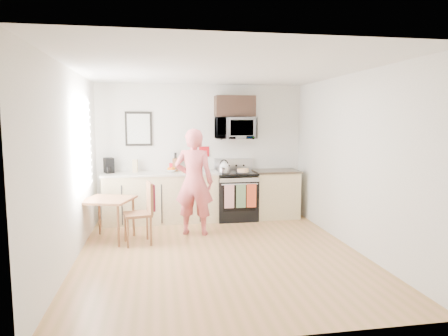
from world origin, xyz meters
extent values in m
plane|color=olive|center=(0.00, 0.00, 0.00)|extent=(4.60, 4.60, 0.00)
cube|color=beige|center=(0.00, 2.30, 1.30)|extent=(4.00, 0.04, 2.60)
cube|color=beige|center=(0.00, -2.30, 1.30)|extent=(4.00, 0.04, 2.60)
cube|color=beige|center=(-2.00, 0.00, 1.30)|extent=(0.04, 4.60, 2.60)
cube|color=beige|center=(2.00, 0.00, 1.30)|extent=(0.04, 4.60, 2.60)
cube|color=silver|center=(0.00, 0.00, 2.60)|extent=(4.00, 4.60, 0.04)
cube|color=silver|center=(-1.98, 0.80, 1.55)|extent=(0.02, 1.40, 1.50)
cube|color=white|center=(-1.97, 0.80, 1.55)|extent=(0.01, 1.30, 1.40)
cube|color=tan|center=(-0.80, 2.00, 0.45)|extent=(2.10, 0.60, 0.90)
cube|color=beige|center=(-0.80, 2.00, 0.92)|extent=(2.14, 0.64, 0.04)
cube|color=tan|center=(1.43, 2.00, 0.45)|extent=(0.84, 0.60, 0.90)
cube|color=black|center=(1.43, 2.00, 0.92)|extent=(0.88, 0.64, 0.04)
cube|color=black|center=(0.63, 1.97, 0.39)|extent=(0.76, 0.65, 0.77)
cube|color=black|center=(0.63, 1.66, 0.45)|extent=(0.61, 0.02, 0.45)
cube|color=#BABBBF|center=(0.63, 1.66, 0.78)|extent=(0.74, 0.02, 0.14)
cylinder|color=#BABBBF|center=(0.63, 1.61, 0.74)|extent=(0.68, 0.02, 0.02)
cube|color=black|center=(0.63, 1.97, 0.90)|extent=(0.76, 0.65, 0.04)
cube|color=#BABBBF|center=(0.63, 2.25, 1.04)|extent=(0.76, 0.08, 0.24)
cube|color=silver|center=(0.43, 1.61, 0.52)|extent=(0.18, 0.02, 0.44)
cube|color=#56734C|center=(0.65, 1.61, 0.52)|extent=(0.18, 0.02, 0.44)
cube|color=#C9431E|center=(0.85, 1.61, 0.52)|extent=(0.18, 0.02, 0.44)
imported|color=#BABBBF|center=(0.63, 2.08, 1.76)|extent=(0.76, 0.51, 0.42)
cube|color=black|center=(0.63, 2.12, 2.18)|extent=(0.76, 0.35, 0.40)
cube|color=black|center=(-1.20, 2.28, 1.75)|extent=(0.50, 0.03, 0.65)
cube|color=#ACB2A8|center=(-1.20, 2.26, 1.75)|extent=(0.42, 0.01, 0.56)
cube|color=#A90E15|center=(0.05, 2.28, 1.30)|extent=(0.20, 0.02, 0.20)
imported|color=#C53836|center=(-0.27, 1.07, 0.89)|extent=(0.74, 0.59, 1.78)
cube|color=brown|center=(-1.65, 0.94, 0.66)|extent=(0.72, 0.72, 0.04)
cylinder|color=brown|center=(-2.03, 0.75, 0.32)|extent=(0.04, 0.04, 0.64)
cylinder|color=brown|center=(-1.46, 0.56, 0.32)|extent=(0.04, 0.04, 0.64)
cylinder|color=brown|center=(-1.84, 1.31, 0.32)|extent=(0.04, 0.04, 0.64)
cylinder|color=brown|center=(-1.27, 1.12, 0.32)|extent=(0.04, 0.04, 0.64)
cube|color=brown|center=(-1.18, 0.68, 0.47)|extent=(0.47, 0.47, 0.04)
cube|color=brown|center=(-0.99, 0.71, 0.72)|extent=(0.11, 0.41, 0.49)
cube|color=#5C0F1D|center=(-0.97, 0.72, 0.73)|extent=(0.13, 0.37, 0.41)
cylinder|color=brown|center=(-1.32, 0.48, 0.22)|extent=(0.03, 0.03, 0.45)
cylinder|color=brown|center=(-0.98, 0.54, 0.22)|extent=(0.03, 0.03, 0.45)
cylinder|color=brown|center=(-1.38, 0.81, 0.22)|extent=(0.03, 0.03, 0.45)
cylinder|color=brown|center=(-1.04, 0.88, 0.22)|extent=(0.03, 0.03, 0.45)
cube|color=brown|center=(-0.52, 2.18, 1.06)|extent=(0.11, 0.16, 0.24)
cylinder|color=#A90E15|center=(-0.58, 2.20, 1.02)|extent=(0.12, 0.12, 0.16)
imported|color=white|center=(-0.61, 2.05, 0.96)|extent=(0.25, 0.25, 0.05)
cube|color=tan|center=(-1.27, 2.12, 1.06)|extent=(0.10, 0.10, 0.24)
cube|color=black|center=(-1.75, 2.11, 1.08)|extent=(0.22, 0.24, 0.28)
cylinder|color=black|center=(-1.75, 2.02, 1.01)|extent=(0.11, 0.11, 0.11)
cube|color=tan|center=(-0.26, 1.90, 1.00)|extent=(0.32, 0.18, 0.11)
cylinder|color=black|center=(0.73, 1.80, 0.93)|extent=(0.26, 0.26, 0.01)
cylinder|color=tan|center=(0.73, 1.80, 0.97)|extent=(0.21, 0.21, 0.07)
sphere|color=white|center=(0.41, 2.05, 1.02)|extent=(0.19, 0.19, 0.19)
cone|color=white|center=(0.41, 2.05, 1.12)|extent=(0.06, 0.06, 0.06)
torus|color=black|center=(0.41, 2.05, 1.08)|extent=(0.17, 0.02, 0.17)
cylinder|color=#BABBBF|center=(0.37, 1.89, 0.98)|extent=(0.22, 0.22, 0.11)
cylinder|color=black|center=(0.35, 1.72, 1.03)|extent=(0.05, 0.20, 0.02)
camera|label=1|loc=(-0.88, -5.49, 1.90)|focal=32.00mm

